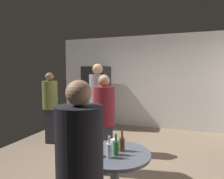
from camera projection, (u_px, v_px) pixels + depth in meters
name	position (u px, v px, depth m)	size (l,w,h in m)	color
ground_plane	(118.00, 167.00, 3.52)	(5.20, 5.20, 0.10)	#7A6651
wall_back	(145.00, 82.00, 5.87)	(5.32, 0.06, 2.70)	silver
refrigerator	(97.00, 97.00, 5.96)	(0.70, 0.68, 1.80)	black
foreground_table	(115.00, 161.00, 2.21)	(0.80, 0.80, 0.73)	#4C515B
beer_bottle_amber	(96.00, 148.00, 2.09)	(0.06, 0.06, 0.23)	#8C5919
beer_bottle_brown	(122.00, 144.00, 2.24)	(0.06, 0.06, 0.23)	#593314
beer_bottle_green	(116.00, 147.00, 2.13)	(0.06, 0.06, 0.23)	#26662D
beer_bottle_clear	(109.00, 150.00, 2.06)	(0.06, 0.06, 0.23)	silver
plastic_cup_white	(114.00, 144.00, 2.30)	(0.08, 0.08, 0.11)	white
person_in_black_shirt	(80.00, 171.00, 1.43)	(0.39, 0.39, 1.57)	#2D2D38
person_in_gray_shirt	(98.00, 101.00, 3.98)	(0.43, 0.43, 1.79)	#2D2D38
person_in_maroon_shirt	(104.00, 116.00, 3.18)	(0.47, 0.47, 1.58)	#2D2D38
person_in_olive_shirt	(50.00, 102.00, 4.52)	(0.43, 0.43, 1.62)	#2D2D38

